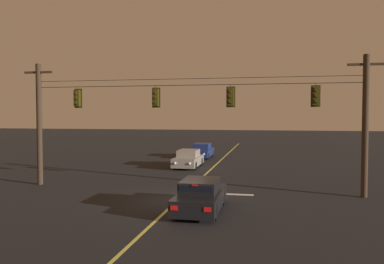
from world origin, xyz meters
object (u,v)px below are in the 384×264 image
at_px(traffic_light_right_inner, 316,96).
at_px(car_oncoming_trailing, 202,151).
at_px(traffic_light_left_inner, 155,97).
at_px(car_oncoming_lead, 188,159).
at_px(car_waiting_near_lane, 200,196).
at_px(traffic_light_leftmost, 77,98).
at_px(traffic_light_centre, 231,97).

height_order(traffic_light_right_inner, car_oncoming_trailing, traffic_light_right_inner).
distance_m(traffic_light_left_inner, traffic_light_right_inner, 8.58).
bearing_deg(car_oncoming_lead, car_waiting_near_lane, -75.92).
xyz_separation_m(traffic_light_leftmost, car_waiting_near_lane, (8.09, -4.36, -4.51)).
distance_m(traffic_light_leftmost, traffic_light_centre, 8.94).
height_order(traffic_light_centre, car_waiting_near_lane, traffic_light_centre).
bearing_deg(car_oncoming_trailing, car_oncoming_lead, -89.04).
height_order(traffic_light_leftmost, car_waiting_near_lane, traffic_light_leftmost).
xyz_separation_m(car_oncoming_lead, car_oncoming_trailing, (-0.12, 7.08, 0.00)).
bearing_deg(traffic_light_leftmost, car_oncoming_trailing, 74.58).
xyz_separation_m(traffic_light_right_inner, car_oncoming_trailing, (-8.81, 16.43, -4.51)).
bearing_deg(traffic_light_left_inner, car_waiting_near_lane, -52.58).
distance_m(traffic_light_right_inner, car_oncoming_trailing, 19.17).
bearing_deg(car_oncoming_trailing, traffic_light_left_inner, -89.23).
bearing_deg(car_waiting_near_lane, car_oncoming_lead, 104.08).
relative_size(traffic_light_centre, traffic_light_right_inner, 1.00).
height_order(traffic_light_leftmost, traffic_light_left_inner, same).
relative_size(traffic_light_leftmost, car_oncoming_lead, 0.28).
height_order(traffic_light_leftmost, traffic_light_centre, same).
bearing_deg(car_waiting_near_lane, traffic_light_centre, 78.88).
bearing_deg(car_oncoming_lead, traffic_light_right_inner, -47.10).
bearing_deg(traffic_light_leftmost, traffic_light_left_inner, 0.00).
distance_m(car_waiting_near_lane, car_oncoming_trailing, 21.09).
bearing_deg(traffic_light_left_inner, traffic_light_centre, 0.00).
relative_size(car_oncoming_lead, car_oncoming_trailing, 1.00).
height_order(traffic_light_right_inner, car_oncoming_lead, traffic_light_right_inner).
distance_m(traffic_light_leftmost, car_waiting_near_lane, 10.23).
distance_m(car_waiting_near_lane, car_oncoming_lead, 14.13).
relative_size(traffic_light_right_inner, car_oncoming_lead, 0.28).
bearing_deg(traffic_light_right_inner, traffic_light_left_inner, 180.00).
xyz_separation_m(traffic_light_left_inner, car_waiting_near_lane, (3.34, -4.36, -4.51)).
bearing_deg(traffic_light_left_inner, car_oncoming_trailing, 90.77).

